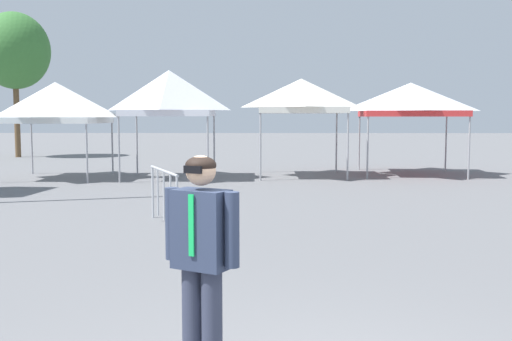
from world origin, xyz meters
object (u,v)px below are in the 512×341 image
at_px(canopy_tent_behind_left, 301,96).
at_px(tree_behind_tents_right, 15,51).
at_px(canopy_tent_center, 56,103).
at_px(crowd_barrier_mid_lot, 164,186).
at_px(canopy_tent_far_left, 169,93).
at_px(canopy_tent_far_right, 411,100).
at_px(person_foreground, 202,253).

distance_m(canopy_tent_behind_left, tree_behind_tents_right, 16.95).
relative_size(canopy_tent_center, crowd_barrier_mid_lot, 1.64).
bearing_deg(tree_behind_tents_right, canopy_tent_center, -61.21).
distance_m(canopy_tent_center, canopy_tent_far_left, 3.79).
relative_size(canopy_tent_far_left, canopy_tent_far_right, 0.98).
bearing_deg(person_foreground, canopy_tent_behind_left, 83.93).
xyz_separation_m(canopy_tent_center, canopy_tent_behind_left, (8.19, 0.78, 0.24)).
xyz_separation_m(canopy_tent_behind_left, tree_behind_tents_right, (-13.83, 9.47, 2.57)).
relative_size(canopy_tent_far_left, crowd_barrier_mid_lot, 1.84).
bearing_deg(canopy_tent_far_left, canopy_tent_far_right, 10.21).
distance_m(canopy_tent_far_right, crowd_barrier_mid_lot, 12.54).
bearing_deg(canopy_tent_far_left, crowd_barrier_mid_lot, -81.61).
xyz_separation_m(canopy_tent_behind_left, canopy_tent_far_right, (3.92, 0.76, -0.10)).
relative_size(canopy_tent_center, canopy_tent_far_right, 0.87).
bearing_deg(canopy_tent_far_right, crowd_barrier_mid_lot, -124.72).
bearing_deg(canopy_tent_behind_left, person_foreground, -96.07).
height_order(canopy_tent_center, canopy_tent_far_right, canopy_tent_far_right).
distance_m(canopy_tent_far_right, tree_behind_tents_right, 19.95).
distance_m(canopy_tent_far_left, person_foreground, 15.67).
relative_size(canopy_tent_far_right, tree_behind_tents_right, 0.51).
bearing_deg(canopy_tent_center, tree_behind_tents_right, 118.79).
bearing_deg(canopy_tent_behind_left, canopy_tent_center, -174.55).
distance_m(canopy_tent_center, tree_behind_tents_right, 12.03).
height_order(canopy_tent_behind_left, person_foreground, canopy_tent_behind_left).
bearing_deg(person_foreground, crowd_barrier_mid_lot, 102.16).
bearing_deg(canopy_tent_far_left, tree_behind_tents_right, 132.65).
bearing_deg(canopy_tent_far_right, canopy_tent_behind_left, -169.07).
distance_m(canopy_tent_center, canopy_tent_far_right, 12.21).
bearing_deg(crowd_barrier_mid_lot, tree_behind_tents_right, 119.49).
xyz_separation_m(canopy_tent_center, canopy_tent_far_left, (3.77, 0.04, 0.31)).
bearing_deg(canopy_tent_center, canopy_tent_far_left, 0.56).
bearing_deg(canopy_tent_center, person_foreground, -67.01).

